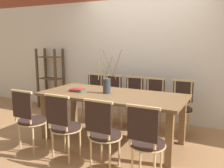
# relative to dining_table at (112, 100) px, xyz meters

# --- Properties ---
(ground_plane) EXTENTS (16.00, 16.00, 0.00)m
(ground_plane) POSITION_rel_dining_table_xyz_m (0.00, 0.00, -0.67)
(ground_plane) COLOR #9E7047
(wall_rear) EXTENTS (12.00, 0.06, 3.20)m
(wall_rear) POSITION_rel_dining_table_xyz_m (0.00, 1.36, 0.93)
(wall_rear) COLOR beige
(wall_rear) RESTS_ON ground_plane
(dining_table) EXTENTS (2.21, 0.99, 0.77)m
(dining_table) POSITION_rel_dining_table_xyz_m (0.00, 0.00, 0.00)
(dining_table) COLOR brown
(dining_table) RESTS_ON ground_plane
(chair_near_leftend) EXTENTS (0.42, 0.42, 0.91)m
(chair_near_leftend) POSITION_rel_dining_table_xyz_m (-0.89, -0.83, -0.17)
(chair_near_leftend) COLOR black
(chair_near_leftend) RESTS_ON ground_plane
(chair_near_left) EXTENTS (0.42, 0.42, 0.91)m
(chair_near_left) POSITION_rel_dining_table_xyz_m (-0.29, -0.83, -0.17)
(chair_near_left) COLOR black
(chair_near_left) RESTS_ON ground_plane
(chair_near_center) EXTENTS (0.42, 0.42, 0.91)m
(chair_near_center) POSITION_rel_dining_table_xyz_m (0.31, -0.83, -0.17)
(chair_near_center) COLOR black
(chair_near_center) RESTS_ON ground_plane
(chair_near_right) EXTENTS (0.42, 0.42, 0.91)m
(chair_near_right) POSITION_rel_dining_table_xyz_m (0.85, -0.83, -0.17)
(chair_near_right) COLOR black
(chair_near_right) RESTS_ON ground_plane
(chair_far_leftend) EXTENTS (0.42, 0.42, 0.91)m
(chair_far_leftend) POSITION_rel_dining_table_xyz_m (-0.86, 0.83, -0.17)
(chair_far_leftend) COLOR black
(chair_far_leftend) RESTS_ON ground_plane
(chair_far_left) EXTENTS (0.42, 0.42, 0.91)m
(chair_far_left) POSITION_rel_dining_table_xyz_m (-0.45, 0.83, -0.17)
(chair_far_left) COLOR black
(chair_far_left) RESTS_ON ground_plane
(chair_far_center) EXTENTS (0.42, 0.42, 0.91)m
(chair_far_center) POSITION_rel_dining_table_xyz_m (-0.01, 0.83, -0.17)
(chair_far_center) COLOR black
(chair_far_center) RESTS_ON ground_plane
(chair_far_right) EXTENTS (0.42, 0.42, 0.91)m
(chair_far_right) POSITION_rel_dining_table_xyz_m (0.39, 0.83, -0.17)
(chair_far_right) COLOR black
(chair_far_right) RESTS_ON ground_plane
(chair_far_rightend) EXTENTS (0.42, 0.42, 0.91)m
(chair_far_rightend) POSITION_rel_dining_table_xyz_m (0.88, 0.83, -0.17)
(chair_far_rightend) COLOR black
(chair_far_rightend) RESTS_ON ground_plane
(vase_centerpiece) EXTENTS (0.41, 0.41, 0.70)m
(vase_centerpiece) POSITION_rel_dining_table_xyz_m (-0.09, -0.01, 0.23)
(vase_centerpiece) COLOR #33383D
(vase_centerpiece) RESTS_ON dining_table
(book_stack) EXTENTS (0.24, 0.20, 0.04)m
(book_stack) POSITION_rel_dining_table_xyz_m (-0.57, -0.09, 0.12)
(book_stack) COLOR #1E6B4C
(book_stack) RESTS_ON dining_table
(shelving_rack) EXTENTS (0.58, 0.33, 1.38)m
(shelving_rack) POSITION_rel_dining_table_xyz_m (-2.18, 1.13, 0.02)
(shelving_rack) COLOR #513823
(shelving_rack) RESTS_ON ground_plane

